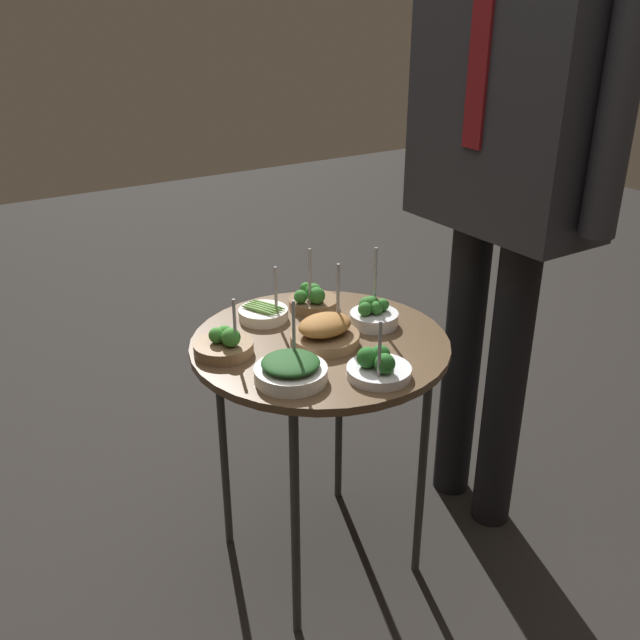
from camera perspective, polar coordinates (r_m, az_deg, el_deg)
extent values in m
plane|color=black|center=(1.95, 0.00, -18.22)|extent=(8.00, 8.00, 0.00)
cylinder|color=brown|center=(1.60, 0.00, -1.92)|extent=(0.58, 0.58, 0.02)
cylinder|color=#2D2D2D|center=(1.57, -1.98, -16.15)|extent=(0.02, 0.02, 0.60)
cylinder|color=#2D2D2D|center=(1.82, -7.74, -9.95)|extent=(0.02, 0.02, 0.60)
cylinder|color=#2D2D2D|center=(1.73, 8.17, -11.91)|extent=(0.02, 0.02, 0.60)
cylinder|color=#2D2D2D|center=(1.96, 1.54, -6.88)|extent=(0.02, 0.02, 0.60)
cylinder|color=brown|center=(1.75, -0.52, 1.35)|extent=(0.12, 0.12, 0.02)
sphere|color=#2D7028|center=(1.71, -0.26, 1.97)|extent=(0.04, 0.04, 0.04)
sphere|color=#2D7028|center=(1.74, -0.52, 2.31)|extent=(0.04, 0.04, 0.04)
sphere|color=#2D7028|center=(1.78, -1.16, 2.59)|extent=(0.03, 0.03, 0.03)
sphere|color=#2D7028|center=(1.72, -1.57, 1.88)|extent=(0.03, 0.03, 0.03)
cylinder|color=#939399|center=(1.70, -0.83, 3.12)|extent=(0.01, 0.01, 0.16)
cylinder|color=brown|center=(1.58, 0.48, -1.48)|extent=(0.15, 0.15, 0.02)
ellipsoid|color=#93602D|center=(1.56, 0.48, -0.37)|extent=(0.11, 0.13, 0.04)
cylinder|color=#939399|center=(1.57, 1.45, 1.55)|extent=(0.01, 0.01, 0.17)
cylinder|color=brown|center=(1.55, -7.72, -2.23)|extent=(0.13, 0.13, 0.03)
sphere|color=#387F2D|center=(1.51, -7.14, -1.38)|extent=(0.04, 0.04, 0.04)
sphere|color=#387F2D|center=(1.54, -7.64, -1.05)|extent=(0.03, 0.03, 0.03)
sphere|color=#387F2D|center=(1.53, -8.27, -1.22)|extent=(0.03, 0.03, 0.03)
cylinder|color=#939399|center=(1.50, -6.82, -0.68)|extent=(0.01, 0.01, 0.13)
cylinder|color=silver|center=(1.67, 4.30, 0.12)|extent=(0.11, 0.11, 0.03)
sphere|color=#2D7028|center=(1.65, 4.54, 0.97)|extent=(0.03, 0.03, 0.03)
sphere|color=#2D7028|center=(1.67, 5.04, 1.23)|extent=(0.03, 0.03, 0.03)
sphere|color=#2D7028|center=(1.67, 4.17, 1.36)|extent=(0.03, 0.03, 0.03)
sphere|color=#2D7028|center=(1.65, 3.78, 1.23)|extent=(0.04, 0.04, 0.04)
sphere|color=#2D7028|center=(1.64, 3.66, 0.86)|extent=(0.03, 0.03, 0.03)
cylinder|color=#939399|center=(1.67, 4.42, 2.91)|extent=(0.01, 0.01, 0.18)
cylinder|color=silver|center=(1.45, 4.73, -4.15)|extent=(0.13, 0.13, 0.02)
sphere|color=#236023|center=(1.41, 5.21, -3.50)|extent=(0.04, 0.04, 0.04)
sphere|color=#236023|center=(1.45, 4.85, -2.77)|extent=(0.04, 0.04, 0.04)
sphere|color=#236023|center=(1.43, 3.79, -3.01)|extent=(0.04, 0.04, 0.04)
cylinder|color=#939399|center=(1.39, 4.78, -2.68)|extent=(0.01, 0.01, 0.14)
cylinder|color=white|center=(1.43, -2.35, -4.34)|extent=(0.15, 0.15, 0.03)
ellipsoid|color=#194219|center=(1.42, -2.37, -3.43)|extent=(0.12, 0.12, 0.02)
cylinder|color=#939399|center=(1.43, -2.10, -1.29)|extent=(0.01, 0.01, 0.15)
cylinder|color=silver|center=(1.70, -4.55, 0.47)|extent=(0.12, 0.12, 0.03)
ellipsoid|color=#5B8938|center=(1.67, -5.01, 0.78)|extent=(0.10, 0.05, 0.01)
ellipsoid|color=#5B8938|center=(1.68, -4.79, 0.89)|extent=(0.10, 0.05, 0.01)
ellipsoid|color=#5B8938|center=(1.69, -4.57, 1.01)|extent=(0.10, 0.05, 0.01)
ellipsoid|color=#5B8938|center=(1.70, -4.36, 1.13)|extent=(0.10, 0.05, 0.01)
ellipsoid|color=#5B8938|center=(1.70, -4.15, 1.25)|extent=(0.10, 0.05, 0.01)
cylinder|color=#939399|center=(1.67, -3.55, 2.11)|extent=(0.01, 0.01, 0.13)
cylinder|color=black|center=(1.99, 11.26, -3.38)|extent=(0.10, 0.10, 0.82)
cylinder|color=black|center=(1.89, 14.61, -5.29)|extent=(0.10, 0.10, 0.82)
cube|color=#28282D|center=(1.72, 15.24, 17.16)|extent=(0.46, 0.22, 0.62)
cube|color=maroon|center=(1.63, 12.61, 19.66)|extent=(0.05, 0.01, 0.37)
cylinder|color=#28282D|center=(1.90, 9.13, 19.11)|extent=(0.08, 0.08, 0.57)
cylinder|color=#28282D|center=(1.54, 22.87, 16.31)|extent=(0.08, 0.08, 0.57)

